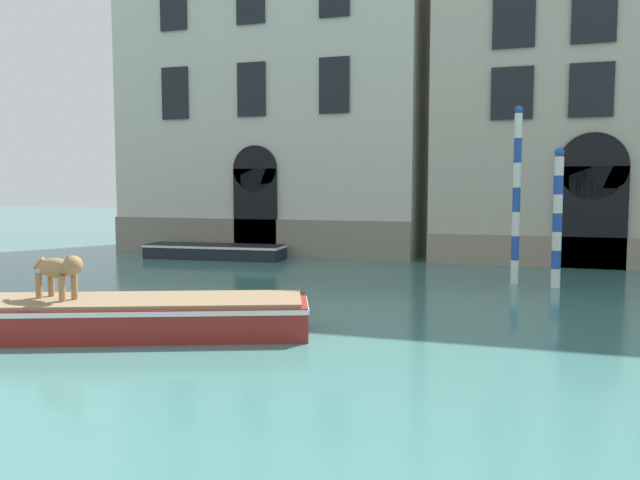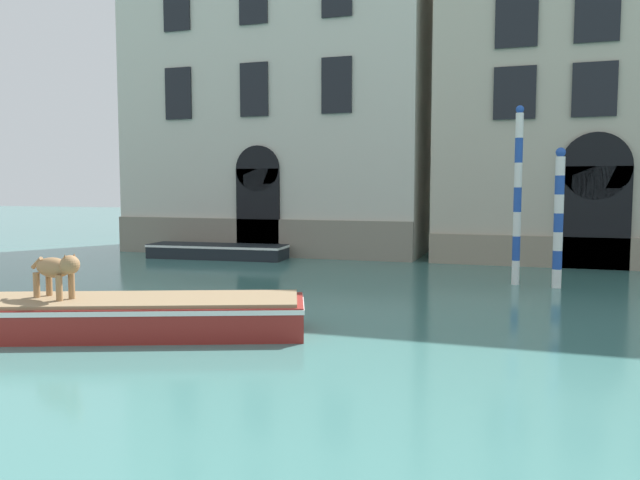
# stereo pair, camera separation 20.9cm
# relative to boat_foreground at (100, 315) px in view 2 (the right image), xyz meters

# --- Properties ---
(palazzo_left) EXTENTS (11.54, 6.13, 15.97)m
(palazzo_left) POSITION_rel_boat_foreground_xyz_m (-2.38, 14.94, 7.63)
(palazzo_left) COLOR beige
(palazzo_left) RESTS_ON ground_plane
(boat_foreground) EXTENTS (7.16, 4.00, 0.63)m
(boat_foreground) POSITION_rel_boat_foreground_xyz_m (0.00, 0.00, 0.00)
(boat_foreground) COLOR maroon
(boat_foreground) RESTS_ON ground_plane
(dog_on_deck) EXTENTS (1.17, 0.53, 0.79)m
(dog_on_deck) POSITION_rel_boat_foreground_xyz_m (-0.64, -0.27, 0.81)
(dog_on_deck) COLOR #997047
(dog_on_deck) RESTS_ON boat_foreground
(boat_moored_near_palazzo) EXTENTS (5.03, 1.65, 0.50)m
(boat_moored_near_palazzo) POSITION_rel_boat_foreground_xyz_m (-3.38, 10.86, -0.07)
(boat_moored_near_palazzo) COLOR black
(boat_moored_near_palazzo) RESTS_ON ground_plane
(mooring_pole_0) EXTENTS (0.24, 0.24, 3.51)m
(mooring_pole_0) POSITION_rel_boat_foreground_xyz_m (7.73, 7.75, 1.44)
(mooring_pole_0) COLOR white
(mooring_pole_0) RESTS_ON ground_plane
(mooring_pole_2) EXTENTS (0.21, 0.21, 4.60)m
(mooring_pole_2) POSITION_rel_boat_foreground_xyz_m (6.74, 7.97, 1.98)
(mooring_pole_2) COLOR white
(mooring_pole_2) RESTS_ON ground_plane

